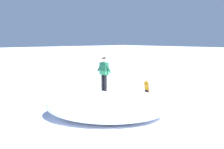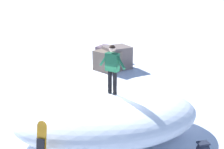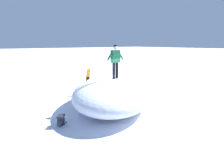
% 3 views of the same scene
% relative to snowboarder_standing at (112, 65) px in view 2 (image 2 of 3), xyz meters
% --- Properties ---
extents(ground, '(240.00, 240.00, 0.00)m').
position_rel_snowboarder_standing_xyz_m(ground, '(-0.00, 0.08, -2.50)').
color(ground, white).
extents(snow_mound, '(7.31, 7.33, 1.50)m').
position_rel_snowboarder_standing_xyz_m(snow_mound, '(-0.06, -0.21, -1.76)').
color(snow_mound, white).
rests_on(snow_mound, ground).
extents(snowboarder_standing, '(1.02, 0.22, 1.69)m').
position_rel_snowboarder_standing_xyz_m(snowboarder_standing, '(0.00, 0.00, 0.00)').
color(snowboarder_standing, black).
rests_on(snowboarder_standing, snow_mound).
extents(backpack_near, '(0.58, 0.61, 0.43)m').
position_rel_snowboarder_standing_xyz_m(backpack_near, '(3.09, 0.42, -2.28)').
color(backpack_near, '#1E2333').
rests_on(backpack_near, ground).
extents(rock_outcrop, '(3.01, 2.99, 1.37)m').
position_rel_snowboarder_standing_xyz_m(rock_outcrop, '(-4.45, 6.79, -1.92)').
color(rock_outcrop, '#705F52').
rests_on(rock_outcrop, ground).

